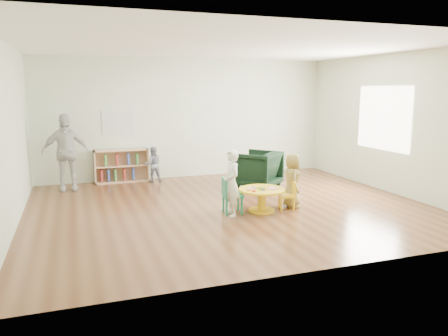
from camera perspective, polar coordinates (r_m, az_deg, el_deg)
name	(u,v)px	position (r m, az deg, el deg)	size (l,w,h in m)	color
room	(231,101)	(7.64, 0.90, 8.79)	(7.10, 7.00, 2.80)	#56301B
activity_table	(262,196)	(7.57, 4.96, -3.62)	(0.80, 0.80, 0.44)	yellow
kid_chair_left	(230,194)	(7.42, 0.78, -3.46)	(0.37, 0.37, 0.61)	#198C60
kid_chair_right	(289,195)	(7.72, 8.46, -3.46)	(0.34, 0.34, 0.51)	yellow
bookshelf	(121,166)	(10.22, -13.31, 0.26)	(1.20, 0.30, 0.75)	tan
alphabet_poster	(119,122)	(10.23, -13.54, 5.82)	(0.74, 0.01, 0.54)	white
armchair	(257,169)	(9.39, 4.39, -0.17)	(0.84, 0.87, 0.79)	black
child_left	(231,183)	(7.23, 0.98, -1.97)	(0.41, 0.27, 1.11)	white
child_right	(292,180)	(7.87, 8.89, -1.62)	(0.47, 0.31, 0.97)	gold
toddler	(153,164)	(10.05, -9.27, 0.46)	(0.39, 0.31, 0.81)	#18223D
adult_caretaker	(66,152)	(9.62, -19.99, 1.93)	(0.94, 0.39, 1.60)	silver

